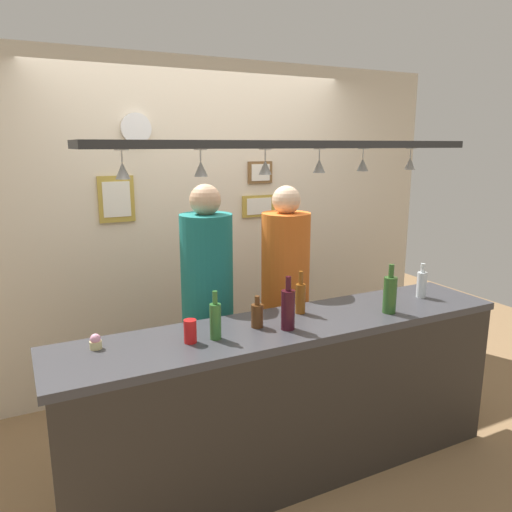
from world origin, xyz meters
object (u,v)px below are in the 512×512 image
(person_left_teal_shirt, at_px, (207,288))
(bottle_beer_brown_stubby, at_px, (257,315))
(picture_frame_upper_small, at_px, (260,172))
(bottle_beer_amber_tall, at_px, (300,297))
(bottle_wine_dark_red, at_px, (288,309))
(bottle_beer_green_import, at_px, (215,320))
(picture_frame_caricature, at_px, (116,199))
(picture_frame_lower_pair, at_px, (259,206))
(wall_clock, at_px, (136,128))
(person_right_orange_shirt, at_px, (285,280))
(bottle_soda_clear, at_px, (422,284))
(cupcake, at_px, (96,342))
(drink_can, at_px, (190,331))
(bottle_champagne_green, at_px, (390,294))

(person_left_teal_shirt, relative_size, bottle_beer_brown_stubby, 9.48)
(picture_frame_upper_small, bearing_deg, bottle_beer_amber_tall, -106.68)
(bottle_beer_brown_stubby, relative_size, bottle_wine_dark_red, 0.60)
(bottle_wine_dark_red, xyz_separation_m, picture_frame_upper_small, (0.59, 1.49, 0.65))
(bottle_beer_amber_tall, xyz_separation_m, picture_frame_upper_small, (0.39, 1.29, 0.67))
(person_left_teal_shirt, height_order, bottle_beer_green_import, person_left_teal_shirt)
(picture_frame_caricature, distance_m, picture_frame_lower_pair, 1.18)
(bottle_beer_brown_stubby, bearing_deg, wall_clock, 101.97)
(picture_frame_caricature, relative_size, picture_frame_lower_pair, 1.13)
(bottle_wine_dark_red, relative_size, picture_frame_lower_pair, 1.00)
(person_right_orange_shirt, distance_m, bottle_wine_dark_red, 0.81)
(bottle_beer_amber_tall, bearing_deg, bottle_soda_clear, -5.76)
(bottle_beer_green_import, distance_m, bottle_beer_brown_stubby, 0.28)
(person_right_orange_shirt, bearing_deg, bottle_soda_clear, -41.01)
(cupcake, relative_size, wall_clock, 0.35)
(bottle_wine_dark_red, height_order, picture_frame_upper_small, picture_frame_upper_small)
(bottle_beer_brown_stubby, bearing_deg, drink_can, -173.93)
(person_left_teal_shirt, height_order, drink_can, person_left_teal_shirt)
(bottle_wine_dark_red, bearing_deg, bottle_beer_amber_tall, 44.39)
(person_right_orange_shirt, distance_m, picture_frame_upper_small, 1.07)
(bottle_beer_amber_tall, height_order, drink_can, bottle_beer_amber_tall)
(bottle_beer_green_import, relative_size, picture_frame_caricature, 0.76)
(bottle_beer_amber_tall, bearing_deg, bottle_champagne_green, -25.60)
(picture_frame_caricature, height_order, wall_clock, wall_clock)
(bottle_wine_dark_red, bearing_deg, bottle_beer_green_import, 173.14)
(cupcake, bearing_deg, person_left_teal_shirt, 33.01)
(bottle_beer_green_import, height_order, picture_frame_upper_small, picture_frame_upper_small)
(cupcake, xyz_separation_m, picture_frame_caricature, (0.39, 1.29, 0.56))
(drink_can, bearing_deg, bottle_soda_clear, 1.63)
(picture_frame_upper_small, relative_size, wall_clock, 1.00)
(person_left_teal_shirt, xyz_separation_m, picture_frame_upper_small, (0.79, 0.78, 0.69))
(drink_can, bearing_deg, picture_frame_caricature, 92.28)
(bottle_wine_dark_red, bearing_deg, bottle_soda_clear, 5.65)
(person_left_teal_shirt, relative_size, person_right_orange_shirt, 1.02)
(person_right_orange_shirt, height_order, cupcake, person_right_orange_shirt)
(picture_frame_caricature, bearing_deg, person_right_orange_shirt, -38.14)
(person_left_teal_shirt, bearing_deg, bottle_beer_green_import, -107.53)
(person_right_orange_shirt, bearing_deg, picture_frame_upper_small, 75.87)
(person_left_teal_shirt, bearing_deg, cupcake, -146.99)
(person_right_orange_shirt, distance_m, drink_can, 1.14)
(cupcake, distance_m, picture_frame_caricature, 1.46)
(bottle_champagne_green, distance_m, wall_clock, 2.12)
(picture_frame_upper_small, xyz_separation_m, wall_clock, (-1.02, -0.01, 0.34))
(wall_clock, bearing_deg, person_right_orange_shirt, -43.23)
(bottle_wine_dark_red, bearing_deg, picture_frame_upper_small, 68.45)
(person_right_orange_shirt, distance_m, bottle_champagne_green, 0.80)
(picture_frame_caricature, bearing_deg, bottle_beer_amber_tall, -58.25)
(picture_frame_lower_pair, bearing_deg, cupcake, -140.45)
(person_right_orange_shirt, distance_m, bottle_beer_brown_stubby, 0.80)
(person_right_orange_shirt, relative_size, wall_clock, 7.61)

